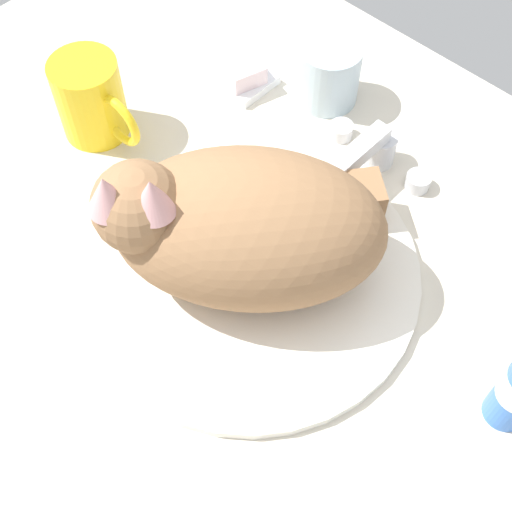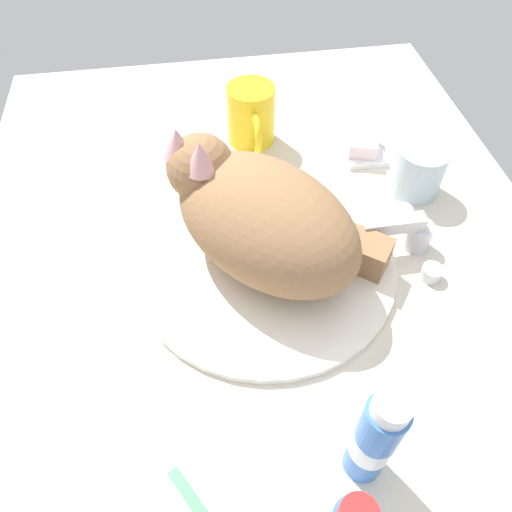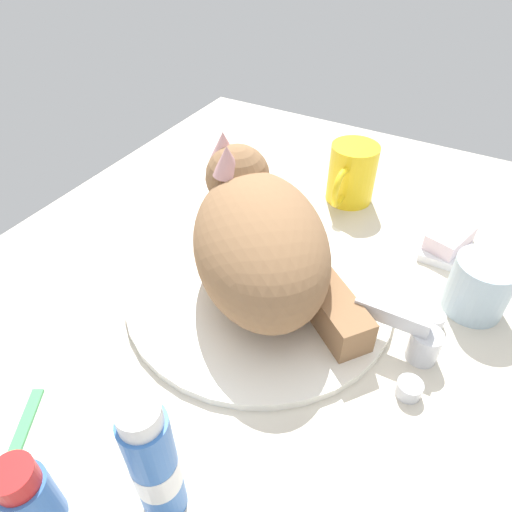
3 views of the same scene
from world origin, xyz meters
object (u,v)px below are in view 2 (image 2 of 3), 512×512
object	(u,v)px
cat	(261,216)
coffee_mug	(251,116)
faucet	(411,234)
rinse_cup	(418,171)
toothpaste_bottle	(375,439)
soap_bar	(363,140)

from	to	relation	value
cat	coffee_mug	xyz separation A→B (cm)	(-26.29, 2.77, -3.68)
faucet	cat	world-z (taller)	cat
cat	rinse_cup	size ratio (longest dim) A/B	4.04
rinse_cup	toothpaste_bottle	size ratio (longest dim) A/B	0.50
soap_bar	cat	bearing A→B (deg)	-44.92
faucet	cat	xyz separation A→B (cm)	(-0.84, -20.61, 5.96)
rinse_cup	soap_bar	distance (cm)	11.64
soap_bar	toothpaste_bottle	world-z (taller)	toothpaste_bottle
rinse_cup	soap_bar	size ratio (longest dim) A/B	1.03
cat	soap_bar	bearing A→B (deg)	135.08
faucet	coffee_mug	bearing A→B (deg)	-146.68
cat	soap_bar	distance (cm)	29.55
faucet	rinse_cup	xyz separation A→B (cm)	(-11.00, 5.02, 1.19)
coffee_mug	toothpaste_bottle	world-z (taller)	toothpaste_bottle
soap_bar	rinse_cup	bearing A→B (deg)	26.94
faucet	soap_bar	distance (cm)	21.30
faucet	toothpaste_bottle	size ratio (longest dim) A/B	0.90
coffee_mug	rinse_cup	world-z (taller)	coffee_mug
soap_bar	toothpaste_bottle	xyz separation A→B (cm)	(48.57, -14.58, 4.86)
rinse_cup	coffee_mug	bearing A→B (deg)	-125.21
toothpaste_bottle	rinse_cup	bearing A→B (deg)	152.63
faucet	toothpaste_bottle	distance (cm)	31.37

